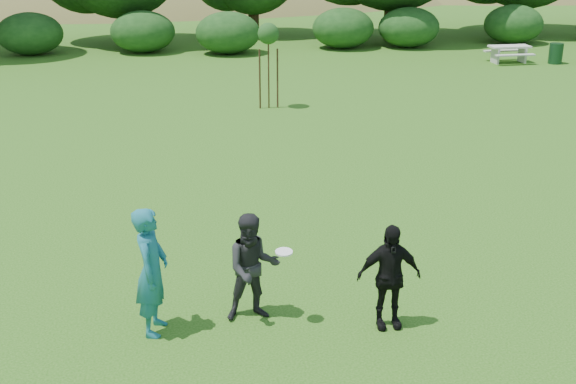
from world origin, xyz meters
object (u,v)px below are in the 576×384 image
at_px(player_grey, 253,268).
at_px(player_black, 389,276).
at_px(player_teal, 152,271).
at_px(picnic_table, 509,51).
at_px(sapling, 268,36).
at_px(trash_can_near, 556,53).

bearing_deg(player_grey, player_black, -17.83).
bearing_deg(player_black, player_grey, 165.73).
relative_size(player_grey, player_black, 1.04).
height_order(player_grey, player_black, player_grey).
bearing_deg(player_teal, player_grey, -72.18).
height_order(player_grey, picnic_table, player_grey).
height_order(player_black, sapling, sapling).
xyz_separation_m(player_grey, player_black, (2.02, -0.60, -0.03)).
bearing_deg(player_teal, player_black, -84.36).
relative_size(player_black, picnic_table, 0.95).
distance_m(player_grey, trash_can_near, 25.36).
bearing_deg(picnic_table, sapling, -151.46).
relative_size(player_grey, trash_can_near, 1.97).
distance_m(player_teal, trash_can_near, 26.47).
xyz_separation_m(player_black, trash_can_near, (14.11, 20.17, -0.40)).
xyz_separation_m(sapling, picnic_table, (11.86, 6.45, -1.90)).
distance_m(player_grey, player_black, 2.11).
relative_size(player_black, trash_can_near, 1.89).
distance_m(player_black, sapling, 14.38).
bearing_deg(picnic_table, player_teal, -127.81).
distance_m(player_grey, picnic_table, 24.63).
distance_m(player_teal, sapling, 14.41).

